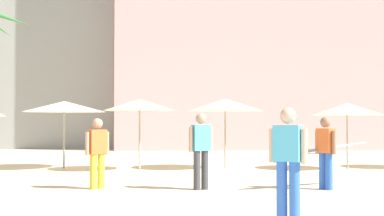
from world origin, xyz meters
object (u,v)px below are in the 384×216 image
at_px(person_near_right, 324,149).
at_px(person_near_left, 97,150).
at_px(cafe_umbrella_1, 140,105).
at_px(cafe_umbrella_6, 64,107).
at_px(cafe_umbrella_5, 225,105).
at_px(person_mid_center, 288,160).
at_px(person_far_right, 201,148).
at_px(cafe_umbrella_2, 347,109).

distance_m(person_near_right, person_near_left, 5.20).
height_order(cafe_umbrella_1, cafe_umbrella_6, cafe_umbrella_1).
xyz_separation_m(cafe_umbrella_5, person_mid_center, (-0.06, -9.82, -1.16)).
bearing_deg(person_mid_center, person_near_right, -168.60).
relative_size(person_near_right, person_mid_center, 1.54).
bearing_deg(person_far_right, cafe_umbrella_2, 111.60).
relative_size(person_far_right, person_mid_center, 1.00).
bearing_deg(person_near_left, person_near_right, -128.67).
xyz_separation_m(person_near_right, person_mid_center, (-1.78, -4.31, 0.05)).
distance_m(cafe_umbrella_6, person_mid_center, 11.52).
xyz_separation_m(cafe_umbrella_5, cafe_umbrella_6, (-5.37, 0.34, -0.05)).
distance_m(person_far_right, person_near_left, 2.38).
relative_size(person_near_right, person_near_left, 1.64).
distance_m(cafe_umbrella_2, person_far_right, 7.35).
bearing_deg(cafe_umbrella_5, person_near_right, -72.69).
xyz_separation_m(cafe_umbrella_2, person_mid_center, (-4.04, -9.46, -1.02)).
relative_size(cafe_umbrella_6, person_near_right, 1.04).
distance_m(cafe_umbrella_2, person_near_left, 9.03).
bearing_deg(cafe_umbrella_5, cafe_umbrella_1, -170.76).
relative_size(cafe_umbrella_1, person_mid_center, 1.35).
xyz_separation_m(cafe_umbrella_2, cafe_umbrella_5, (-3.98, 0.36, 0.14)).
bearing_deg(person_mid_center, cafe_umbrella_6, -118.60).
relative_size(cafe_umbrella_5, person_mid_center, 1.46).
relative_size(cafe_umbrella_1, person_far_right, 1.35).
relative_size(cafe_umbrella_5, person_far_right, 1.45).
relative_size(cafe_umbrella_1, cafe_umbrella_2, 1.00).
xyz_separation_m(cafe_umbrella_1, cafe_umbrella_5, (2.81, 0.46, 0.01)).
bearing_deg(person_near_left, cafe_umbrella_5, -69.79).
bearing_deg(cafe_umbrella_2, person_far_right, -134.39).
bearing_deg(cafe_umbrella_1, person_near_left, -97.82).
xyz_separation_m(person_far_right, person_near_left, (-2.36, 0.23, -0.07)).
bearing_deg(cafe_umbrella_6, cafe_umbrella_2, -4.27).
xyz_separation_m(cafe_umbrella_1, cafe_umbrella_2, (6.79, 0.10, -0.13)).
bearing_deg(cafe_umbrella_2, cafe_umbrella_6, 175.73).
bearing_deg(cafe_umbrella_1, person_mid_center, -73.64).
distance_m(cafe_umbrella_5, person_near_right, 5.90).
height_order(cafe_umbrella_5, person_near_left, cafe_umbrella_5).
xyz_separation_m(cafe_umbrella_6, person_near_right, (7.09, -5.85, -1.17)).
bearing_deg(cafe_umbrella_6, cafe_umbrella_1, -17.22).
bearing_deg(cafe_umbrella_5, person_near_left, -123.09).
bearing_deg(cafe_umbrella_2, cafe_umbrella_1, -179.18).
xyz_separation_m(cafe_umbrella_2, person_far_right, (-5.09, -5.20, -1.02)).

